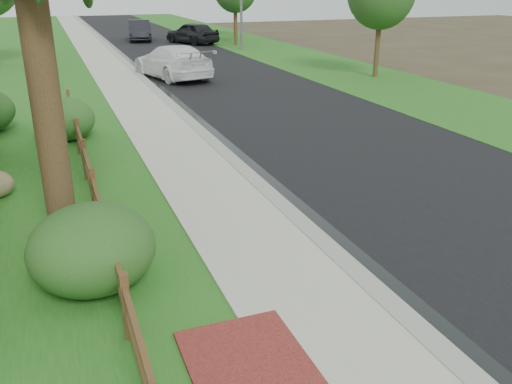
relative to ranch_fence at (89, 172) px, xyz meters
name	(u,v)px	position (x,y,z in m)	size (l,w,h in m)	color
ground	(360,305)	(3.60, -6.40, -0.62)	(120.00, 120.00, 0.00)	#37311E
road	(170,49)	(8.20, 28.60, -0.61)	(8.00, 90.00, 0.02)	black
curb	(112,51)	(4.00, 28.60, -0.56)	(0.40, 90.00, 0.12)	#9B988C
wet_gutter	(117,51)	(4.35, 28.60, -0.60)	(0.50, 90.00, 0.00)	black
sidewalk	(94,52)	(2.70, 28.60, -0.57)	(2.20, 90.00, 0.10)	#ACA996
grass_strip	(66,54)	(0.80, 28.60, -0.59)	(1.60, 90.00, 0.06)	#1F5C1A
verge_far	(255,46)	(15.10, 28.60, -0.60)	(6.00, 90.00, 0.04)	#1F5C1A
brick_patch	(254,375)	(1.40, -7.40, -0.56)	(1.60, 2.40, 0.11)	maroon
ranch_fence	(89,172)	(0.00, 0.00, 0.00)	(0.12, 16.92, 1.10)	#453017
white_suv	(172,62)	(5.60, 15.88, 0.26)	(2.39, 5.88, 1.71)	white
dark_car_mid	(192,33)	(10.80, 31.75, 0.26)	(2.02, 5.02, 1.71)	black
dark_car_far	(140,30)	(7.21, 35.69, 0.24)	(1.77, 5.07, 1.67)	black
shrub_b	(92,248)	(-0.30, -4.33, 0.11)	(2.09, 2.09, 1.46)	#244D1B
shrub_c	(64,119)	(-0.30, 5.35, 0.08)	(1.92, 1.92, 1.39)	#244D1B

